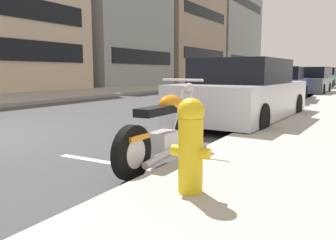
% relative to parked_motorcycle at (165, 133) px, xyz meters
% --- Properties ---
extents(sidewalk_far_curb, '(120.00, 5.00, 0.14)m').
position_rel_parked_motorcycle_xyz_m(sidewalk_far_curb, '(11.73, 10.77, -0.36)').
color(sidewalk_far_curb, gray).
rests_on(sidewalk_far_curb, ground).
extents(parking_stall_stripe, '(0.12, 2.20, 0.01)m').
position_rel_parked_motorcycle_xyz_m(parking_stall_stripe, '(-0.27, 0.46, -0.42)').
color(parking_stall_stripe, silver).
rests_on(parking_stall_stripe, ground).
extents(parked_motorcycle, '(2.02, 0.62, 1.11)m').
position_rel_parked_motorcycle_xyz_m(parked_motorcycle, '(0.00, 0.00, 0.00)').
color(parked_motorcycle, black).
rests_on(parked_motorcycle, ground).
extents(parked_car_across_street, '(4.72, 2.10, 1.50)m').
position_rel_parked_motorcycle_xyz_m(parked_car_across_street, '(4.26, 0.28, 0.28)').
color(parked_car_across_street, silver).
rests_on(parked_car_across_street, ground).
extents(parked_car_near_corner, '(4.72, 2.08, 1.39)m').
position_rel_parked_motorcycle_xyz_m(parked_car_near_corner, '(10.12, 0.73, 0.23)').
color(parked_car_near_corner, navy).
rests_on(parked_car_near_corner, ground).
extents(parked_car_far_down_curb, '(4.03, 1.84, 1.43)m').
position_rel_parked_motorcycle_xyz_m(parked_car_far_down_curb, '(15.51, 0.31, 0.25)').
color(parked_car_far_down_curb, '#4C515B').
rests_on(parked_car_far_down_curb, ground).
extents(parked_car_mid_block, '(4.21, 1.93, 1.50)m').
position_rel_parked_motorcycle_xyz_m(parked_car_mid_block, '(21.46, 0.62, 0.28)').
color(parked_car_mid_block, '#236638').
rests_on(parked_car_mid_block, ground).
extents(parked_car_behind_motorcycle, '(4.47, 1.94, 1.52)m').
position_rel_parked_motorcycle_xyz_m(parked_car_behind_motorcycle, '(27.09, 0.65, 0.28)').
color(parked_car_behind_motorcycle, navy).
rests_on(parked_car_behind_motorcycle, ground).
extents(fire_hydrant, '(0.24, 0.36, 0.85)m').
position_rel_parked_motorcycle_xyz_m(fire_hydrant, '(-1.09, -0.90, 0.16)').
color(fire_hydrant, gold).
rests_on(fire_hydrant, sidewalk_near_curb).
extents(townhouse_corner_block, '(9.75, 8.19, 10.52)m').
position_rel_parked_motorcycle_xyz_m(townhouse_corner_block, '(19.36, 17.13, 4.83)').
color(townhouse_corner_block, '#939993').
rests_on(townhouse_corner_block, ground).
extents(townhouse_far_uphill, '(12.51, 8.13, 13.88)m').
position_rel_parked_motorcycle_xyz_m(townhouse_far_uphill, '(31.46, 17.10, 6.51)').
color(townhouse_far_uphill, tan).
rests_on(townhouse_far_uphill, ground).
extents(townhouse_near_left, '(15.69, 11.20, 12.79)m').
position_rel_parked_motorcycle_xyz_m(townhouse_near_left, '(46.38, 18.63, 5.97)').
color(townhouse_near_left, '#939993').
rests_on(townhouse_near_left, ground).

